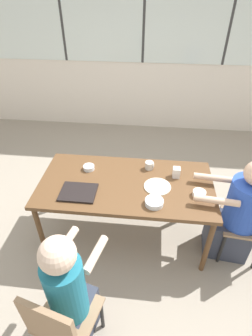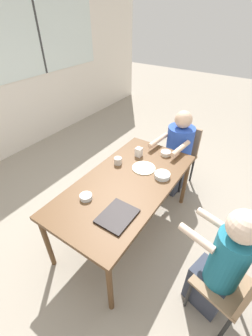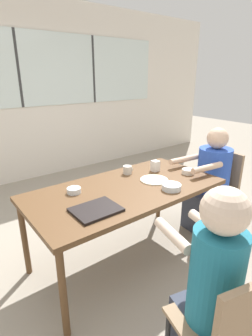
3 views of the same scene
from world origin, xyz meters
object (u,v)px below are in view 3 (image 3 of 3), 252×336
(chair_for_woman_green_shirt, at_px, (230,328))
(milk_carton_small, at_px, (155,166))
(bowl_white_shallow, at_px, (171,187))
(coffee_mug, at_px, (128,170))
(bowl_fruit, at_px, (188,171))
(person_woman_green_shirt, at_px, (209,295))
(person_man_blue_shirt, at_px, (210,185))
(bowl_cereal, at_px, (74,190))
(chair_for_man_blue_shirt, at_px, (220,182))

(chair_for_woman_green_shirt, bearing_deg, milk_carton_small, 74.03)
(bowl_white_shallow, bearing_deg, coffee_mug, 96.51)
(milk_carton_small, relative_size, bowl_fruit, 0.90)
(chair_for_woman_green_shirt, bearing_deg, person_woman_green_shirt, 90.00)
(milk_carton_small, bearing_deg, person_man_blue_shirt, -23.49)
(person_man_blue_shirt, xyz_separation_m, bowl_fruit, (-0.40, 0.00, 0.26))
(person_man_blue_shirt, distance_m, bowl_cereal, 1.55)
(coffee_mug, height_order, bowl_white_shallow, coffee_mug)
(bowl_white_shallow, relative_size, bowl_cereal, 1.43)
(milk_carton_small, height_order, bowl_cereal, milk_carton_small)
(bowl_white_shallow, bearing_deg, bowl_fruit, 21.19)
(chair_for_woman_green_shirt, xyz_separation_m, person_man_blue_shirt, (1.41, 1.11, -0.00))
(person_woman_green_shirt, distance_m, coffee_mug, 1.43)
(chair_for_woman_green_shirt, relative_size, milk_carton_small, 8.01)
(coffee_mug, bearing_deg, person_man_blue_shirt, -23.10)
(chair_for_man_blue_shirt, distance_m, person_man_blue_shirt, 0.17)
(chair_for_woman_green_shirt, distance_m, person_woman_green_shirt, 0.17)
(bowl_white_shallow, height_order, bowl_cereal, bowl_white_shallow)
(chair_for_man_blue_shirt, distance_m, bowl_fruit, 0.62)
(chair_for_woman_green_shirt, bearing_deg, bowl_fruit, 62.35)
(coffee_mug, height_order, milk_carton_small, milk_carton_small)
(chair_for_man_blue_shirt, xyz_separation_m, person_man_blue_shirt, (-0.17, 0.02, -0.00))
(coffee_mug, height_order, bowl_fruit, coffee_mug)
(bowl_cereal, bearing_deg, person_woman_green_shirt, -83.94)
(person_woman_green_shirt, distance_m, person_man_blue_shirt, 1.67)
(chair_for_woman_green_shirt, relative_size, person_man_blue_shirt, 0.75)
(person_woman_green_shirt, xyz_separation_m, bowl_white_shallow, (0.56, 0.80, 0.20))
(chair_for_man_blue_shirt, xyz_separation_m, milk_carton_small, (-0.77, 0.28, 0.28))
(bowl_white_shallow, bearing_deg, bowl_cereal, 146.96)
(bowl_white_shallow, bearing_deg, chair_for_woman_green_shirt, -122.03)
(chair_for_man_blue_shirt, height_order, person_man_blue_shirt, person_man_blue_shirt)
(bowl_cereal, bearing_deg, person_man_blue_shirt, -10.98)
(person_woman_green_shirt, bearing_deg, chair_for_man_blue_shirt, 45.97)
(person_woman_green_shirt, xyz_separation_m, bowl_cereal, (-0.13, 1.25, 0.19))
(bowl_cereal, bearing_deg, chair_for_man_blue_shirt, -10.48)
(chair_for_woman_green_shirt, bearing_deg, bowl_white_shallow, 72.46)
(bowl_white_shallow, distance_m, bowl_cereal, 0.82)
(chair_for_woman_green_shirt, xyz_separation_m, chair_for_man_blue_shirt, (1.57, 1.09, 0.00))
(bowl_fruit, bearing_deg, coffee_mug, 141.85)
(chair_for_woman_green_shirt, height_order, milk_carton_small, chair_for_woman_green_shirt)
(chair_for_man_blue_shirt, bearing_deg, bowl_fruit, 94.04)
(chair_for_man_blue_shirt, height_order, bowl_fruit, chair_for_man_blue_shirt)
(coffee_mug, bearing_deg, person_woman_green_shirt, -110.49)
(coffee_mug, xyz_separation_m, milk_carton_small, (0.27, -0.11, 0.01))
(bowl_fruit, bearing_deg, person_man_blue_shirt, -0.21)
(chair_for_woman_green_shirt, relative_size, bowl_white_shallow, 5.24)
(chair_for_man_blue_shirt, xyz_separation_m, bowl_cereal, (-1.67, 0.31, 0.25))
(bowl_cereal, bearing_deg, milk_carton_small, -1.93)
(bowl_white_shallow, bearing_deg, milk_carton_small, 63.31)
(chair_for_woman_green_shirt, relative_size, person_woman_green_shirt, 0.72)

